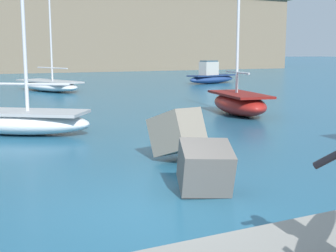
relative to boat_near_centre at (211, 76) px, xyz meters
name	(u,v)px	position (x,y,z in m)	size (l,w,h in m)	color
ground_plane	(155,212)	(-18.13, -27.58, -0.60)	(400.00, 400.00, 0.00)	#235B7A
breakwater_jetty	(300,140)	(-14.48, -27.10, 0.28)	(28.11, 5.95, 2.04)	slate
boat_near_centre	(211,76)	(0.00, 0.00, 0.00)	(5.39, 2.79, 1.99)	navy
boat_near_right	(49,85)	(-14.43, -1.82, -0.17)	(4.08, 6.55, 7.28)	white
boat_mid_left	(18,120)	(-19.04, -18.58, -0.15)	(5.07, 4.33, 5.99)	white
boat_far_centre	(239,103)	(-9.61, -17.92, -0.07)	(2.47, 4.34, 5.46)	maroon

